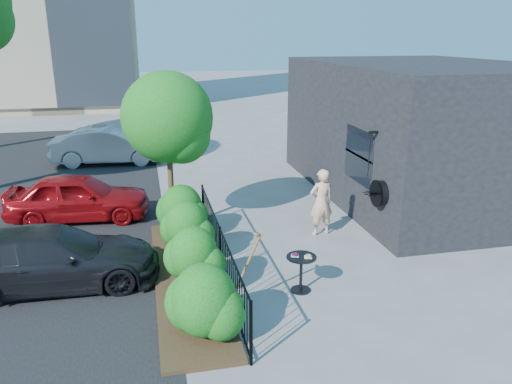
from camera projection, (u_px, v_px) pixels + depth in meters
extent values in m
plane|color=gray|center=(290.00, 269.00, 10.67)|extent=(120.00, 120.00, 0.00)
cube|color=black|center=(421.00, 129.00, 15.40)|extent=(6.00, 9.00, 4.00)
cube|color=black|center=(359.00, 156.00, 12.89)|extent=(0.04, 1.60, 1.40)
cube|color=black|center=(359.00, 156.00, 12.89)|extent=(0.05, 1.70, 0.06)
cylinder|color=black|center=(380.00, 193.00, 11.64)|extent=(0.18, 0.60, 0.60)
cylinder|color=black|center=(376.00, 193.00, 11.62)|extent=(0.03, 0.64, 0.64)
cube|color=black|center=(374.00, 132.00, 11.69)|extent=(0.25, 0.06, 0.06)
cylinder|color=black|center=(369.00, 155.00, 11.84)|extent=(0.02, 0.02, 1.05)
cylinder|color=black|center=(251.00, 333.00, 7.40)|extent=(0.05, 0.05, 1.10)
cylinder|color=black|center=(220.00, 252.00, 10.19)|extent=(0.05, 0.05, 1.10)
cylinder|color=black|center=(203.00, 205.00, 12.99)|extent=(0.05, 0.05, 1.10)
cube|color=black|center=(220.00, 228.00, 10.04)|extent=(0.03, 6.00, 0.03)
cube|color=black|center=(221.00, 271.00, 10.33)|extent=(0.03, 6.00, 0.03)
cylinder|color=black|center=(250.00, 330.00, 7.50)|extent=(0.02, 0.02, 1.04)
cylinder|color=black|center=(247.00, 323.00, 7.68)|extent=(0.02, 0.02, 1.04)
cylinder|color=black|center=(245.00, 316.00, 7.87)|extent=(0.02, 0.02, 1.04)
cylinder|color=black|center=(242.00, 309.00, 8.06)|extent=(0.02, 0.02, 1.04)
cylinder|color=black|center=(240.00, 303.00, 8.24)|extent=(0.02, 0.02, 1.04)
cylinder|color=black|center=(237.00, 297.00, 8.43)|extent=(0.02, 0.02, 1.04)
cylinder|color=black|center=(235.00, 291.00, 8.61)|extent=(0.02, 0.02, 1.04)
cylinder|color=black|center=(233.00, 286.00, 8.80)|extent=(0.02, 0.02, 1.04)
cylinder|color=black|center=(231.00, 281.00, 8.99)|extent=(0.02, 0.02, 1.04)
cylinder|color=black|center=(229.00, 276.00, 9.17)|extent=(0.02, 0.02, 1.04)
cylinder|color=black|center=(228.00, 271.00, 9.36)|extent=(0.02, 0.02, 1.04)
cylinder|color=black|center=(226.00, 266.00, 9.54)|extent=(0.02, 0.02, 1.04)
cylinder|color=black|center=(224.00, 262.00, 9.73)|extent=(0.02, 0.02, 1.04)
cylinder|color=black|center=(223.00, 258.00, 9.92)|extent=(0.02, 0.02, 1.04)
cylinder|color=black|center=(221.00, 254.00, 10.10)|extent=(0.02, 0.02, 1.04)
cylinder|color=black|center=(220.00, 250.00, 10.29)|extent=(0.02, 0.02, 1.04)
cylinder|color=black|center=(218.00, 246.00, 10.47)|extent=(0.02, 0.02, 1.04)
cylinder|color=black|center=(217.00, 242.00, 10.66)|extent=(0.02, 0.02, 1.04)
cylinder|color=black|center=(215.00, 239.00, 10.85)|extent=(0.02, 0.02, 1.04)
cylinder|color=black|center=(214.00, 235.00, 11.03)|extent=(0.02, 0.02, 1.04)
cylinder|color=black|center=(213.00, 232.00, 11.22)|extent=(0.02, 0.02, 1.04)
cylinder|color=black|center=(212.00, 229.00, 11.40)|extent=(0.02, 0.02, 1.04)
cylinder|color=black|center=(211.00, 225.00, 11.59)|extent=(0.02, 0.02, 1.04)
cylinder|color=black|center=(209.00, 222.00, 11.78)|extent=(0.02, 0.02, 1.04)
cylinder|color=black|center=(208.00, 219.00, 11.96)|extent=(0.02, 0.02, 1.04)
cylinder|color=black|center=(207.00, 217.00, 12.15)|extent=(0.02, 0.02, 1.04)
cylinder|color=black|center=(206.00, 214.00, 12.33)|extent=(0.02, 0.02, 1.04)
cylinder|color=black|center=(205.00, 211.00, 12.52)|extent=(0.02, 0.02, 1.04)
cylinder|color=black|center=(204.00, 209.00, 12.71)|extent=(0.02, 0.02, 1.04)
cylinder|color=black|center=(203.00, 206.00, 12.89)|extent=(0.02, 0.02, 1.04)
cube|color=#382616|center=(187.00, 278.00, 10.20)|extent=(1.30, 6.00, 0.08)
ellipsoid|color=#125313|center=(204.00, 302.00, 7.98)|extent=(1.10, 1.10, 1.24)
ellipsoid|color=#125313|center=(194.00, 260.00, 9.47)|extent=(1.10, 1.10, 1.24)
ellipsoid|color=#125313|center=(187.00, 231.00, 10.86)|extent=(1.10, 1.10, 1.24)
ellipsoid|color=#125313|center=(182.00, 210.00, 12.16)|extent=(1.10, 1.10, 1.24)
cylinder|color=#3F2B19|center=(171.00, 185.00, 12.44)|extent=(0.14, 0.14, 2.40)
sphere|color=#125313|center=(167.00, 120.00, 11.94)|extent=(2.20, 2.20, 2.20)
sphere|color=#125313|center=(181.00, 134.00, 11.92)|extent=(1.43, 1.43, 1.43)
cylinder|color=black|center=(301.00, 257.00, 9.54)|extent=(0.58, 0.58, 0.03)
cylinder|color=black|center=(301.00, 274.00, 9.65)|extent=(0.06, 0.06, 0.70)
cylinder|color=black|center=(300.00, 290.00, 9.76)|extent=(0.39, 0.39, 0.03)
cube|color=white|center=(295.00, 256.00, 9.57)|extent=(0.18, 0.18, 0.01)
cube|color=white|center=(308.00, 257.00, 9.50)|extent=(0.18, 0.18, 0.01)
torus|color=#430B27|center=(295.00, 254.00, 9.56)|extent=(0.13, 0.13, 0.04)
torus|color=#AC7349|center=(308.00, 256.00, 9.49)|extent=(0.13, 0.13, 0.04)
imported|color=#DCAF8E|center=(321.00, 202.00, 12.28)|extent=(0.66, 0.47, 1.69)
cylinder|color=brown|center=(246.00, 267.00, 9.00)|extent=(0.58, 0.05, 1.23)
cube|color=gray|center=(236.00, 301.00, 9.17)|extent=(0.14, 0.19, 0.26)
cylinder|color=brown|center=(257.00, 234.00, 8.85)|extent=(0.11, 0.11, 0.07)
imported|color=#A40D13|center=(78.00, 197.00, 13.36)|extent=(3.81, 1.81, 1.26)
imported|color=#A6A6AB|center=(109.00, 146.00, 19.17)|extent=(4.36, 1.80, 1.40)
imported|color=black|center=(52.00, 258.00, 9.80)|extent=(4.13, 1.69, 1.20)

